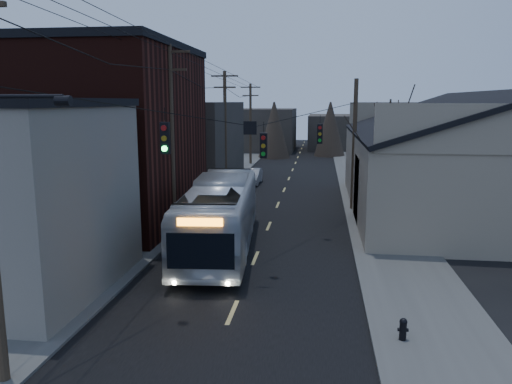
% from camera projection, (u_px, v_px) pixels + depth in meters
% --- Properties ---
extents(road_surface, '(9.00, 110.00, 0.02)m').
position_uv_depth(road_surface, '(282.00, 194.00, 38.43)').
color(road_surface, black).
rests_on(road_surface, ground).
extents(sidewalk_left, '(4.00, 110.00, 0.12)m').
position_uv_depth(sidewalk_left, '(200.00, 192.00, 39.24)').
color(sidewalk_left, '#474744').
rests_on(sidewalk_left, ground).
extents(sidewalk_right, '(4.00, 110.00, 0.12)m').
position_uv_depth(sidewalk_right, '(368.00, 196.00, 37.60)').
color(sidewalk_right, '#474744').
rests_on(sidewalk_right, ground).
extents(building_brick, '(10.00, 12.00, 10.00)m').
position_uv_depth(building_brick, '(99.00, 138.00, 29.04)').
color(building_brick, black).
rests_on(building_brick, ground).
extents(building_left_far, '(9.00, 14.00, 7.00)m').
position_uv_depth(building_left_far, '(182.00, 142.00, 44.86)').
color(building_left_far, '#332E28').
rests_on(building_left_far, ground).
extents(warehouse, '(16.16, 20.60, 7.73)m').
position_uv_depth(warehouse, '(482.00, 172.00, 31.42)').
color(warehouse, gray).
rests_on(warehouse, ground).
extents(building_far_left, '(10.00, 12.00, 6.00)m').
position_uv_depth(building_far_left, '(260.00, 130.00, 72.79)').
color(building_far_left, '#332E28').
rests_on(building_far_left, ground).
extents(building_far_right, '(12.00, 14.00, 5.00)m').
position_uv_depth(building_far_right, '(348.00, 132.00, 76.12)').
color(building_far_right, '#332E28').
rests_on(building_far_right, ground).
extents(bare_tree, '(0.40, 0.40, 7.20)m').
position_uv_depth(bare_tree, '(387.00, 166.00, 27.20)').
color(bare_tree, black).
rests_on(bare_tree, ground).
extents(utility_lines, '(11.24, 45.28, 10.50)m').
position_uv_depth(utility_lines, '(228.00, 135.00, 32.22)').
color(utility_lines, '#382B1E').
rests_on(utility_lines, ground).
extents(bus, '(3.87, 12.41, 3.40)m').
position_uv_depth(bus, '(220.00, 215.00, 23.94)').
color(bus, '#AFB5BC').
rests_on(bus, ground).
extents(parked_car, '(1.43, 4.05, 1.33)m').
position_uv_depth(parked_car, '(252.00, 176.00, 43.18)').
color(parked_car, '#929499').
rests_on(parked_car, ground).
extents(fire_hydrant, '(0.31, 0.23, 0.68)m').
position_uv_depth(fire_hydrant, '(403.00, 328.00, 14.74)').
color(fire_hydrant, black).
rests_on(fire_hydrant, sidewalk_right).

